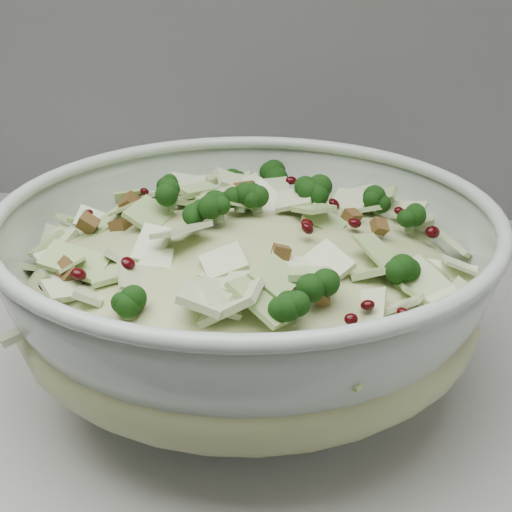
{
  "coord_description": "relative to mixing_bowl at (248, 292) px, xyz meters",
  "views": [
    {
      "loc": [
        0.08,
        1.13,
        1.23
      ],
      "look_at": [
        0.01,
        1.6,
        1.01
      ],
      "focal_mm": 50.0,
      "sensor_mm": 36.0,
      "label": 1
    }
  ],
  "objects": [
    {
      "name": "mixing_bowl",
      "position": [
        0.0,
        0.0,
        0.0
      ],
      "size": [
        0.38,
        0.38,
        0.15
      ],
      "rotation": [
        0.0,
        0.0,
        -0.04
      ],
      "color": "#B0C2B2",
      "rests_on": "counter"
    },
    {
      "name": "salad",
      "position": [
        0.0,
        0.0,
        0.02
      ],
      "size": [
        0.42,
        0.42,
        0.15
      ],
      "rotation": [
        0.0,
        0.0,
        -0.28
      ],
      "color": "tan",
      "rests_on": "mixing_bowl"
    }
  ]
}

